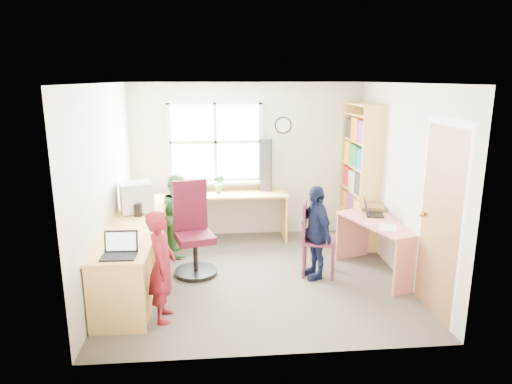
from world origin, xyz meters
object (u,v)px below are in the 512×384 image
laptop_right (371,211)px  person_navy (315,232)px  right_desk (381,236)px  potted_plant (219,184)px  swivel_chair (193,234)px  person_green (178,215)px  person_red (162,266)px  l_desk (149,255)px  wooden_chair (313,235)px  laptop_left (120,250)px  bookshelf (359,178)px  crt_monitor (136,197)px  cd_tower (266,165)px

laptop_right → person_navy: 0.88m
right_desk → potted_plant: 2.53m
swivel_chair → person_green: size_ratio=1.03×
laptop_right → person_green: person_green is taller
person_red → person_navy: person_navy is taller
l_desk → wooden_chair: 2.05m
laptop_left → potted_plant: size_ratio=1.22×
swivel_chair → bookshelf: bearing=5.4°
wooden_chair → crt_monitor: 2.34m
crt_monitor → potted_plant: bearing=23.5°
person_red → swivel_chair: bearing=-13.5°
bookshelf → cd_tower: bearing=166.0°
cd_tower → right_desk: bearing=-36.1°
right_desk → person_red: 2.79m
person_green → l_desk: bearing=161.1°
potted_plant → person_red: size_ratio=0.24×
bookshelf → laptop_left: bookshelf is taller
l_desk → right_desk: size_ratio=2.20×
laptop_left → person_navy: 2.39m
right_desk → laptop_right: 0.38m
l_desk → laptop_left: 0.82m
wooden_chair → laptop_right: 0.87m
l_desk → laptop_right: bearing=10.7°
right_desk → person_red: person_red is taller
l_desk → cd_tower: (1.58, 1.81, 0.70)m
right_desk → laptop_right: size_ratio=3.84×
potted_plant → person_green: person_green is taller
cd_tower → person_green: bearing=-140.2°
l_desk → crt_monitor: bearing=106.5°
cd_tower → person_green: cd_tower is taller
potted_plant → person_green: size_ratio=0.24×
wooden_chair → crt_monitor: (-2.26, 0.47, 0.43)m
bookshelf → person_red: bookshelf is taller
laptop_right → person_green: bearing=88.7°
right_desk → laptop_right: bearing=80.1°
person_red → crt_monitor: bearing=17.1°
laptop_right → bookshelf: bearing=5.3°
l_desk → laptop_left: (-0.16, -0.73, 0.35)m
person_green → person_navy: size_ratio=0.98×
crt_monitor → cd_tower: (1.81, 1.02, 0.21)m
wooden_chair → person_red: (-1.79, -0.98, 0.06)m
swivel_chair → cd_tower: bearing=34.5°
wooden_chair → potted_plant: potted_plant is taller
laptop_left → person_green: (0.42, 1.91, -0.22)m
right_desk → laptop_left: laptop_left is taller
person_navy → swivel_chair: bearing=-115.8°
swivel_chair → laptop_right: bearing=-15.4°
right_desk → crt_monitor: bearing=151.6°
l_desk → person_green: size_ratio=2.54×
l_desk → laptop_left: bearing=-102.5°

